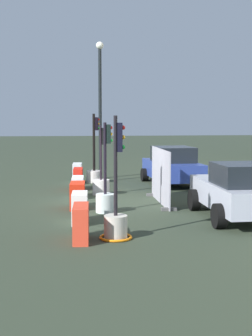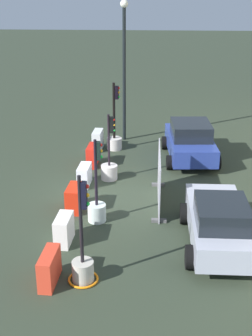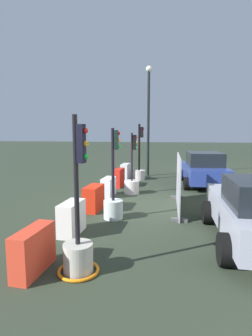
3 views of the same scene
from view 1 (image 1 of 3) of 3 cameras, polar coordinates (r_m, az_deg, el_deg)
name	(u,v)px [view 1 (image 1 of 3)]	position (r m, az deg, el deg)	size (l,w,h in m)	color
ground_plane	(106,202)	(16.78, -2.36, -4.15)	(120.00, 120.00, 0.00)	#2B3527
traffic_light_0	(94,170)	(21.84, -3.83, -0.23)	(0.71, 0.71, 3.15)	beige
traffic_light_1	(101,182)	(18.37, -3.00, -1.74)	(0.66, 0.66, 2.68)	#BCB5B2
traffic_light_2	(106,195)	(14.96, -2.48, -3.29)	(0.60, 0.60, 2.83)	silver
traffic_light_3	(116,218)	(11.76, -1.21, -6.03)	(0.82, 0.82, 3.03)	#B4B0A4
construction_barrier_0	(77,173)	(21.76, -5.87, -0.62)	(1.02, 0.45, 0.90)	silver
construction_barrier_1	(78,179)	(19.75, -5.77, -1.31)	(1.07, 0.42, 0.89)	red
construction_barrier_2	(78,187)	(17.74, -5.81, -2.32)	(1.01, 0.47, 0.79)	silver
construction_barrier_3	(78,196)	(15.68, -5.84, -3.31)	(1.05, 0.53, 0.86)	red
construction_barrier_4	(80,208)	(13.55, -5.58, -4.79)	(0.99, 0.49, 0.87)	white
construction_barrier_5	(81,223)	(11.60, -5.44, -6.63)	(1.12, 0.43, 0.87)	red
car_blue_estate	(172,166)	(21.21, 5.61, 0.25)	(4.14, 2.44, 1.69)	navy
car_silver_hatchback	(236,191)	(14.34, 13.06, -2.72)	(4.11, 2.03, 1.68)	#A9AEBE
street_lamp_post	(100,99)	(23.18, -3.14, 8.30)	(0.36, 0.36, 6.58)	black
site_fence_panel	(160,178)	(16.61, 4.16, -1.15)	(3.19, 0.50, 1.90)	#9A99A5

